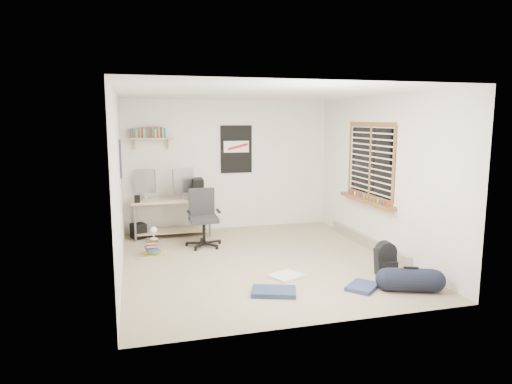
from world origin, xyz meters
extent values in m
cube|color=gray|center=(0.00, 0.00, -0.01)|extent=(4.00, 4.50, 0.01)
cube|color=white|center=(0.00, 0.00, 2.50)|extent=(4.00, 4.50, 0.01)
cube|color=silver|center=(0.00, 2.25, 1.25)|extent=(4.00, 0.01, 2.50)
cube|color=silver|center=(-2.00, 0.00, 1.25)|extent=(0.01, 4.50, 2.50)
cube|color=silver|center=(2.00, 0.00, 1.25)|extent=(0.01, 4.50, 2.50)
cube|color=beige|center=(-1.14, 1.90, 0.36)|extent=(1.56, 1.09, 0.65)
cube|color=#B1B0B5|center=(-1.60, 2.00, 0.87)|extent=(0.39, 0.26, 0.43)
cube|color=#AAA9AE|center=(-0.94, 1.76, 0.88)|extent=(0.41, 0.25, 0.45)
cube|color=black|center=(-0.68, 1.76, 0.86)|extent=(0.20, 0.40, 0.41)
cube|color=black|center=(-1.38, 1.81, 0.66)|extent=(0.42, 0.18, 0.02)
cube|color=black|center=(-1.75, 1.65, 0.74)|extent=(0.10, 0.10, 0.16)
cube|color=black|center=(-0.59, 1.65, 0.75)|extent=(0.10, 0.10, 0.20)
cube|color=#272729|center=(-0.69, 1.03, 0.49)|extent=(0.64, 0.64, 0.98)
cube|color=tan|center=(-1.45, 2.14, 1.78)|extent=(0.80, 0.22, 0.24)
cube|color=black|center=(0.15, 2.23, 1.55)|extent=(0.62, 0.03, 0.92)
cube|color=navy|center=(-1.99, 1.20, 1.50)|extent=(0.02, 0.42, 0.60)
cube|color=brown|center=(1.95, 0.30, 1.45)|extent=(0.10, 1.50, 1.26)
cube|color=#B7B2A8|center=(1.96, 0.30, 0.09)|extent=(0.08, 2.50, 0.18)
cube|color=black|center=(1.49, -1.07, 0.20)|extent=(0.29, 0.25, 0.36)
cylinder|color=black|center=(1.48, -1.68, 0.14)|extent=(0.38, 0.38, 0.57)
cube|color=silver|center=(0.15, -0.79, 0.02)|extent=(0.51, 0.48, 0.04)
cube|color=#23324F|center=(-0.19, -1.32, 0.03)|extent=(0.62, 0.50, 0.06)
cube|color=navy|center=(0.95, -1.45, 0.03)|extent=(0.53, 0.52, 0.05)
cube|color=brown|center=(-1.55, 0.74, 0.15)|extent=(0.44, 0.37, 0.30)
cube|color=white|center=(-1.53, 0.72, 0.38)|extent=(0.19, 0.23, 0.20)
cube|color=black|center=(-1.75, 1.86, 0.14)|extent=(0.31, 0.31, 0.26)
camera|label=1|loc=(-1.80, -6.41, 2.12)|focal=32.00mm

